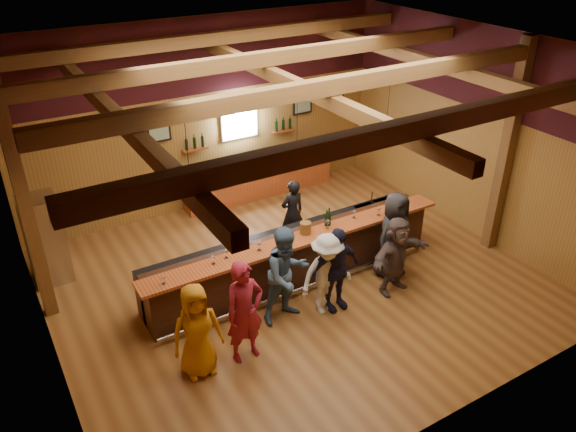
{
  "coord_description": "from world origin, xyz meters",
  "views": [
    {
      "loc": [
        -4.81,
        -7.75,
        6.56
      ],
      "look_at": [
        0.0,
        0.3,
        1.35
      ],
      "focal_mm": 35.0,
      "sensor_mm": 36.0,
      "label": 1
    }
  ],
  "objects_px": {
    "back_bar_cabinet": "(260,178)",
    "customer_dark": "(393,235)",
    "customer_denim": "(287,275)",
    "customer_white": "(326,274)",
    "stainless_fridge": "(45,240)",
    "customer_redvest": "(245,312)",
    "bar_counter": "(293,256)",
    "customer_navy": "(335,269)",
    "customer_brown": "(396,255)",
    "ice_bucket": "(306,228)",
    "customer_orange": "(197,331)",
    "bartender": "(292,213)",
    "bottle_a": "(329,218)"
  },
  "relations": [
    {
      "from": "customer_brown",
      "to": "bottle_a",
      "type": "distance_m",
      "value": 1.45
    },
    {
      "from": "stainless_fridge",
      "to": "customer_dark",
      "type": "distance_m",
      "value": 6.77
    },
    {
      "from": "customer_orange",
      "to": "customer_redvest",
      "type": "distance_m",
      "value": 0.81
    },
    {
      "from": "back_bar_cabinet",
      "to": "customer_denim",
      "type": "height_order",
      "value": "customer_denim"
    },
    {
      "from": "back_bar_cabinet",
      "to": "stainless_fridge",
      "type": "relative_size",
      "value": 2.22
    },
    {
      "from": "back_bar_cabinet",
      "to": "customer_dark",
      "type": "xyz_separation_m",
      "value": [
        0.58,
        -4.46,
        0.43
      ]
    },
    {
      "from": "customer_white",
      "to": "customer_denim",
      "type": "bearing_deg",
      "value": 164.94
    },
    {
      "from": "customer_denim",
      "to": "customer_brown",
      "type": "bearing_deg",
      "value": -13.87
    },
    {
      "from": "customer_white",
      "to": "bartender",
      "type": "height_order",
      "value": "customer_white"
    },
    {
      "from": "bar_counter",
      "to": "bartender",
      "type": "relative_size",
      "value": 4.19
    },
    {
      "from": "back_bar_cabinet",
      "to": "customer_orange",
      "type": "xyz_separation_m",
      "value": [
        -3.79,
        -5.01,
        0.35
      ]
    },
    {
      "from": "back_bar_cabinet",
      "to": "customer_white",
      "type": "distance_m",
      "value": 4.92
    },
    {
      "from": "customer_orange",
      "to": "ice_bucket",
      "type": "xyz_separation_m",
      "value": [
        2.75,
        1.22,
        0.4
      ]
    },
    {
      "from": "customer_white",
      "to": "customer_navy",
      "type": "xyz_separation_m",
      "value": [
        0.2,
        0.0,
        0.03
      ]
    },
    {
      "from": "bar_counter",
      "to": "customer_denim",
      "type": "relative_size",
      "value": 3.42
    },
    {
      "from": "customer_orange",
      "to": "customer_brown",
      "type": "xyz_separation_m",
      "value": [
        4.06,
        0.1,
        -0.03
      ]
    },
    {
      "from": "customer_dark",
      "to": "ice_bucket",
      "type": "xyz_separation_m",
      "value": [
        -1.62,
        0.67,
        0.32
      ]
    },
    {
      "from": "customer_white",
      "to": "customer_redvest",
      "type": "bearing_deg",
      "value": -168.76
    },
    {
      "from": "customer_redvest",
      "to": "customer_denim",
      "type": "xyz_separation_m",
      "value": [
        1.09,
        0.52,
        0.01
      ]
    },
    {
      "from": "customer_orange",
      "to": "customer_denim",
      "type": "xyz_separation_m",
      "value": [
        1.88,
        0.45,
        0.1
      ]
    },
    {
      "from": "bartender",
      "to": "bottle_a",
      "type": "distance_m",
      "value": 1.44
    },
    {
      "from": "bar_counter",
      "to": "customer_navy",
      "type": "relative_size",
      "value": 3.76
    },
    {
      "from": "customer_orange",
      "to": "ice_bucket",
      "type": "distance_m",
      "value": 3.04
    },
    {
      "from": "customer_denim",
      "to": "bottle_a",
      "type": "height_order",
      "value": "customer_denim"
    },
    {
      "from": "ice_bucket",
      "to": "stainless_fridge",
      "type": "bearing_deg",
      "value": 147.96
    },
    {
      "from": "back_bar_cabinet",
      "to": "ice_bucket",
      "type": "distance_m",
      "value": 4.0
    },
    {
      "from": "stainless_fridge",
      "to": "customer_redvest",
      "type": "relative_size",
      "value": 0.99
    },
    {
      "from": "bar_counter",
      "to": "customer_brown",
      "type": "height_order",
      "value": "customer_brown"
    },
    {
      "from": "ice_bucket",
      "to": "customer_brown",
      "type": "bearing_deg",
      "value": -40.43
    },
    {
      "from": "stainless_fridge",
      "to": "customer_orange",
      "type": "relative_size",
      "value": 1.09
    },
    {
      "from": "back_bar_cabinet",
      "to": "bar_counter",
      "type": "bearing_deg",
      "value": -108.34
    },
    {
      "from": "ice_bucket",
      "to": "bottle_a",
      "type": "bearing_deg",
      "value": 2.63
    },
    {
      "from": "customer_navy",
      "to": "customer_brown",
      "type": "xyz_separation_m",
      "value": [
        1.28,
        -0.15,
        -0.05
      ]
    },
    {
      "from": "back_bar_cabinet",
      "to": "customer_orange",
      "type": "height_order",
      "value": "customer_orange"
    },
    {
      "from": "bar_counter",
      "to": "back_bar_cabinet",
      "type": "bearing_deg",
      "value": 71.66
    },
    {
      "from": "stainless_fridge",
      "to": "back_bar_cabinet",
      "type": "bearing_deg",
      "value": 11.93
    },
    {
      "from": "customer_denim",
      "to": "customer_white",
      "type": "relative_size",
      "value": 1.15
    },
    {
      "from": "ice_bucket",
      "to": "back_bar_cabinet",
      "type": "bearing_deg",
      "value": 74.74
    },
    {
      "from": "stainless_fridge",
      "to": "customer_dark",
      "type": "xyz_separation_m",
      "value": [
        5.88,
        -3.34,
        0.01
      ]
    },
    {
      "from": "customer_redvest",
      "to": "ice_bucket",
      "type": "bearing_deg",
      "value": 30.3
    },
    {
      "from": "customer_denim",
      "to": "customer_dark",
      "type": "height_order",
      "value": "customer_denim"
    },
    {
      "from": "customer_redvest",
      "to": "stainless_fridge",
      "type": "bearing_deg",
      "value": 117.19
    },
    {
      "from": "customer_denim",
      "to": "bottle_a",
      "type": "bearing_deg",
      "value": 24.42
    },
    {
      "from": "customer_navy",
      "to": "ice_bucket",
      "type": "bearing_deg",
      "value": 92.11
    },
    {
      "from": "back_bar_cabinet",
      "to": "customer_redvest",
      "type": "height_order",
      "value": "customer_redvest"
    },
    {
      "from": "back_bar_cabinet",
      "to": "customer_brown",
      "type": "xyz_separation_m",
      "value": [
        0.28,
        -4.91,
        0.31
      ]
    },
    {
      "from": "bar_counter",
      "to": "customer_brown",
      "type": "bearing_deg",
      "value": -42.47
    },
    {
      "from": "customer_brown",
      "to": "ice_bucket",
      "type": "bearing_deg",
      "value": 131.72
    },
    {
      "from": "customer_redvest",
      "to": "customer_denim",
      "type": "height_order",
      "value": "customer_denim"
    },
    {
      "from": "customer_redvest",
      "to": "customer_denim",
      "type": "bearing_deg",
      "value": 22.51
    }
  ]
}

